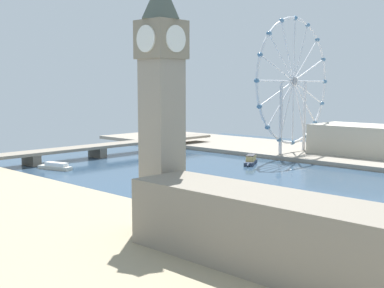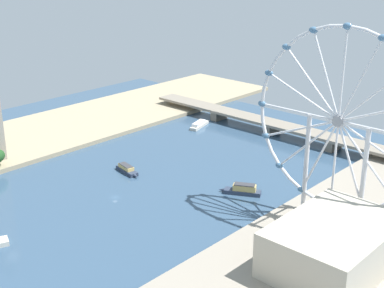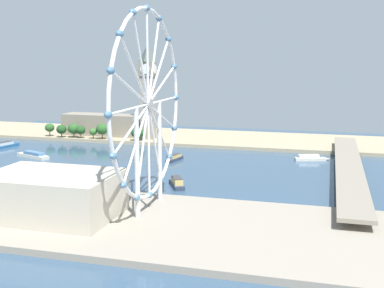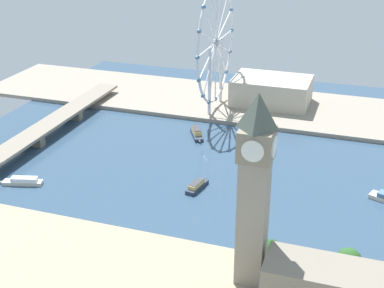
{
  "view_description": "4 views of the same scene",
  "coord_description": "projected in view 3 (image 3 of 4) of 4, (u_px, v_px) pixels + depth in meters",
  "views": [
    {
      "loc": [
        -215.58,
        -147.67,
        51.59
      ],
      "look_at": [
        9.71,
        68.01,
        15.73
      ],
      "focal_mm": 47.25,
      "sensor_mm": 36.0,
      "label": 1
    },
    {
      "loc": [
        224.53,
        -178.43,
        135.55
      ],
      "look_at": [
        -4.06,
        68.97,
        12.91
      ],
      "focal_mm": 51.5,
      "sensor_mm": 36.0,
      "label": 2
    },
    {
      "loc": [
        331.03,
        140.73,
        77.95
      ],
      "look_at": [
        -16.76,
        44.03,
        14.57
      ],
      "focal_mm": 46.66,
      "sensor_mm": 36.0,
      "label": 3
    },
    {
      "loc": [
        -290.44,
        -59.27,
        154.26
      ],
      "look_at": [
        -7.36,
        36.97,
        20.87
      ],
      "focal_mm": 51.42,
      "sensor_mm": 36.0,
      "label": 4
    }
  ],
  "objects": [
    {
      "name": "clock_tower",
      "position": [
        148.0,
        91.0,
        454.37
      ],
      "size": [
        14.45,
        14.45,
        85.19
      ],
      "color": "gray",
      "rests_on": "riverbank_left"
    },
    {
      "name": "riverbank_left",
      "position": [
        178.0,
        137.0,
        481.63
      ],
      "size": [
        90.0,
        520.0,
        3.0
      ],
      "primitive_type": "cube",
      "color": "tan",
      "rests_on": "ground_plane"
    },
    {
      "name": "tree_row_embankment",
      "position": [
        94.0,
        130.0,
        460.64
      ],
      "size": [
        13.0,
        100.97,
        14.4
      ],
      "color": "#513823",
      "rests_on": "riverbank_left"
    },
    {
      "name": "river_bridge",
      "position": [
        349.0,
        168.0,
        322.83
      ],
      "size": [
        228.92,
        16.91,
        8.9
      ],
      "color": "gray",
      "rests_on": "ground_plane"
    },
    {
      "name": "parliament_block",
      "position": [
        104.0,
        125.0,
        482.04
      ],
      "size": [
        22.0,
        81.46,
        20.14
      ],
      "primitive_type": "cube",
      "color": "gray",
      "rests_on": "riverbank_left"
    },
    {
      "name": "tour_boat_4",
      "position": [
        33.0,
        155.0,
        390.41
      ],
      "size": [
        18.19,
        36.23,
        4.76
      ],
      "rotation": [
        0.0,
        0.0,
        4.34
      ],
      "color": "beige",
      "rests_on": "ground_plane"
    },
    {
      "name": "tour_boat_1",
      "position": [
        5.0,
        145.0,
        433.74
      ],
      "size": [
        30.46,
        12.22,
        5.02
      ],
      "rotation": [
        0.0,
        0.0,
        2.93
      ],
      "color": "#235684",
      "rests_on": "ground_plane"
    },
    {
      "name": "tour_boat_2",
      "position": [
        174.0,
        158.0,
        378.18
      ],
      "size": [
        22.38,
        8.83,
        4.83
      ],
      "rotation": [
        0.0,
        0.0,
        6.1
      ],
      "color": "#2D384C",
      "rests_on": "ground_plane"
    },
    {
      "name": "riverbank_right",
      "position": [
        31.0,
        213.0,
        247.32
      ],
      "size": [
        90.0,
        520.0,
        3.0
      ],
      "primitive_type": "cube",
      "color": "gray",
      "rests_on": "ground_plane"
    },
    {
      "name": "tour_boat_5",
      "position": [
        177.0,
        183.0,
        302.54
      ],
      "size": [
        23.65,
        15.4,
        6.25
      ],
      "rotation": [
        0.0,
        0.0,
        3.64
      ],
      "color": "#2D384C",
      "rests_on": "ground_plane"
    },
    {
      "name": "ferris_wheel",
      "position": [
        148.0,
        106.0,
        241.39
      ],
      "size": [
        95.38,
        3.2,
        99.04
      ],
      "color": "silver",
      "rests_on": "riverbank_right"
    },
    {
      "name": "tour_boat_3",
      "position": [
        311.0,
        158.0,
        378.77
      ],
      "size": [
        11.79,
        27.19,
        4.54
      ],
      "rotation": [
        0.0,
        0.0,
        1.85
      ],
      "color": "beige",
      "rests_on": "ground_plane"
    },
    {
      "name": "ground_plane",
      "position": [
        128.0,
        165.0,
        364.74
      ],
      "size": [
        416.92,
        416.92,
        0.0
      ],
      "primitive_type": "plane",
      "color": "#334C66"
    },
    {
      "name": "riverside_hall",
      "position": [
        52.0,
        195.0,
        235.99
      ],
      "size": [
        42.12,
        60.83,
        20.85
      ],
      "primitive_type": "cube",
      "color": "#BCB29E",
      "rests_on": "riverbank_right"
    }
  ]
}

